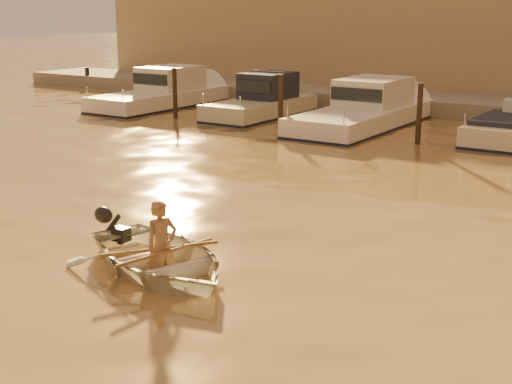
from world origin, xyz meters
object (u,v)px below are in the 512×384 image
Objects in this scene: moored_boat_0 at (161,93)px; moored_boat_3 at (507,134)px; person at (162,246)px; dinghy at (160,258)px; moored_boat_2 at (364,110)px; moored_boat_1 at (261,101)px.

moored_boat_0 reaches higher than moored_boat_3.
person is 0.28× the size of moored_boat_3.
moored_boat_3 is (1.72, 15.76, -0.02)m from dinghy.
moored_boat_2 reaches higher than moored_boat_3.
moored_boat_3 is at bearing 0.00° from moored_boat_2.
moored_boat_1 is at bearing 180.00° from moored_boat_3.
moored_boat_3 is (9.89, 0.00, -0.40)m from moored_boat_1.
moored_boat_3 is (15.26, 0.00, -0.40)m from moored_boat_0.
moored_boat_0 is at bearing 180.00° from moored_boat_1.
moored_boat_1 is at bearing 47.72° from dinghy.
moored_boat_0 is at bearing 60.98° from dinghy.
moored_boat_2 reaches higher than person.
moored_boat_2 is (-3.64, 15.80, 0.14)m from person.
moored_boat_1 is at bearing 0.00° from moored_boat_0.
dinghy is 0.63× the size of moored_boat_3.
moored_boat_2 is at bearing 32.99° from dinghy.
moored_boat_3 is at bearing 14.09° from dinghy.
moored_boat_3 reaches higher than dinghy.
moored_boat_1 is (5.37, 0.00, 0.00)m from moored_boat_0.
moored_boat_0 is (-13.64, 15.80, 0.14)m from person.
dinghy is 2.22× the size of person.
dinghy is 0.26m from person.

